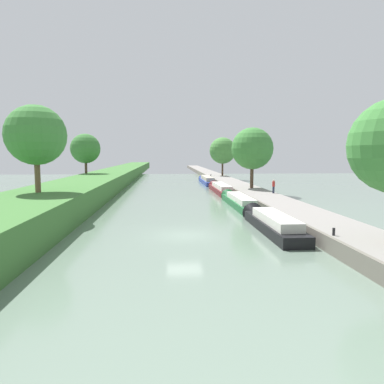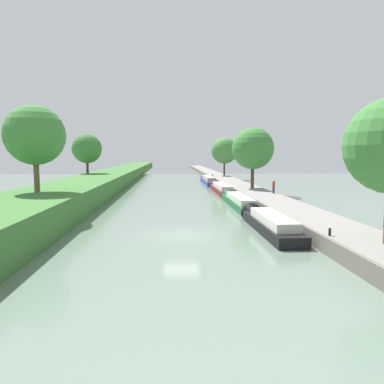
% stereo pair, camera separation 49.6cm
% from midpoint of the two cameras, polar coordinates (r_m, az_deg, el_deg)
% --- Properties ---
extents(ground_plane, '(160.00, 160.00, 0.00)m').
position_cam_midpoint_polar(ground_plane, '(25.47, -1.14, -6.88)').
color(ground_plane, slate).
extents(left_grassy_bank, '(7.55, 260.00, 2.38)m').
position_cam_midpoint_polar(left_grassy_bank, '(27.49, -27.07, -4.06)').
color(left_grassy_bank, '#3D7033').
rests_on(left_grassy_bank, ground_plane).
extents(right_towpath, '(4.19, 260.00, 0.94)m').
position_cam_midpoint_polar(right_towpath, '(27.78, 20.74, -5.20)').
color(right_towpath, gray).
rests_on(right_towpath, ground_plane).
extents(stone_quay, '(0.25, 260.00, 0.99)m').
position_cam_midpoint_polar(stone_quay, '(26.94, 16.41, -5.34)').
color(stone_quay, '#6B665B').
rests_on(stone_quay, ground_plane).
extents(narrowboat_black, '(1.97, 11.52, 1.93)m').
position_cam_midpoint_polar(narrowboat_black, '(27.77, 12.50, -4.76)').
color(narrowboat_black, black).
rests_on(narrowboat_black, ground_plane).
extents(narrowboat_green, '(1.82, 13.50, 1.79)m').
position_cam_midpoint_polar(narrowboat_green, '(40.05, 7.63, -1.43)').
color(narrowboat_green, '#1E6033').
rests_on(narrowboat_green, ground_plane).
extents(narrowboat_maroon, '(1.84, 14.99, 1.88)m').
position_cam_midpoint_polar(narrowboat_maroon, '(53.95, 4.87, 0.54)').
color(narrowboat_maroon, maroon).
rests_on(narrowboat_maroon, ground_plane).
extents(narrowboat_blue, '(1.82, 15.53, 1.96)m').
position_cam_midpoint_polar(narrowboat_blue, '(70.65, 2.76, 1.87)').
color(narrowboat_blue, '#283D93').
rests_on(narrowboat_blue, ground_plane).
extents(tree_rightbank_midnear, '(5.84, 5.84, 8.49)m').
position_cam_midpoint_polar(tree_rightbank_midnear, '(51.12, 9.93, 6.82)').
color(tree_rightbank_midnear, '#4C3828').
rests_on(tree_rightbank_midnear, right_towpath).
extents(tree_rightbank_midfar, '(5.88, 5.88, 8.54)m').
position_cam_midpoint_polar(tree_rightbank_midfar, '(80.86, 5.36, 6.57)').
color(tree_rightbank_midfar, '#4C3828').
rests_on(tree_rightbank_midfar, right_towpath).
extents(tree_leftbank_downstream, '(5.17, 5.17, 7.54)m').
position_cam_midpoint_polar(tree_leftbank_downstream, '(34.07, -23.35, 8.28)').
color(tree_leftbank_downstream, brown).
rests_on(tree_leftbank_downstream, left_grassy_bank).
extents(tree_leftbank_upstream, '(5.10, 5.10, 6.87)m').
position_cam_midpoint_polar(tree_leftbank_upstream, '(65.11, -16.17, 6.65)').
color(tree_leftbank_upstream, '#4C3828').
rests_on(tree_leftbank_upstream, left_grassy_bank).
extents(person_walking, '(0.34, 0.34, 1.66)m').
position_cam_midpoint_polar(person_walking, '(44.96, 13.17, 0.91)').
color(person_walking, '#282D42').
rests_on(person_walking, right_towpath).
extents(mooring_bollard_near, '(0.16, 0.16, 0.45)m').
position_cam_midpoint_polar(mooring_bollard_near, '(22.62, 21.66, -5.94)').
color(mooring_bollard_near, black).
rests_on(mooring_bollard_near, right_towpath).
extents(mooring_bollard_far, '(0.16, 0.16, 0.45)m').
position_cam_midpoint_polar(mooring_bollard_far, '(78.14, 3.47, 2.67)').
color(mooring_bollard_far, black).
rests_on(mooring_bollard_far, right_towpath).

